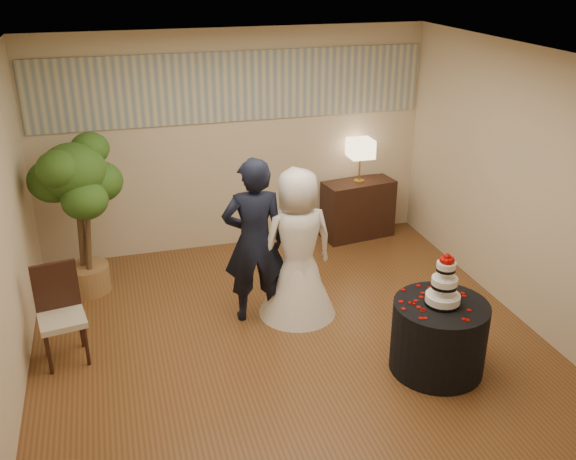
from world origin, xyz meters
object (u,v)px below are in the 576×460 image
object	(u,v)px
groom	(254,241)
side_chair	(62,317)
bride	(298,244)
table_lamp	(360,161)
console	(358,209)
cake_table	(438,337)
ficus_tree	(80,216)
wedding_cake	(445,279)

from	to	relation	value
groom	side_chair	world-z (taller)	groom
groom	bride	xyz separation A→B (m)	(0.45, -0.04, -0.07)
table_lamp	groom	bearing A→B (deg)	-137.25
bride	console	xyz separation A→B (m)	(1.39, 1.74, -0.42)
bride	cake_table	world-z (taller)	bride
cake_table	side_chair	world-z (taller)	side_chair
bride	side_chair	bearing A→B (deg)	-1.33
groom	ficus_tree	distance (m)	2.05
cake_table	wedding_cake	bearing A→B (deg)	0.00
table_lamp	side_chair	world-z (taller)	table_lamp
ficus_tree	console	bearing A→B (deg)	9.55
bride	cake_table	size ratio (longest dim) A/B	1.88
cake_table	side_chair	size ratio (longest dim) A/B	0.91
table_lamp	ficus_tree	size ratio (longest dim) A/B	0.31
bride	ficus_tree	distance (m)	2.46
side_chair	bride	bearing A→B (deg)	-3.56
groom	side_chair	bearing A→B (deg)	13.78
wedding_cake	console	bearing A→B (deg)	82.20
groom	table_lamp	world-z (taller)	groom
groom	table_lamp	distance (m)	2.51
cake_table	groom	bearing A→B (deg)	135.84
groom	console	world-z (taller)	groom
wedding_cake	groom	bearing A→B (deg)	135.84
cake_table	table_lamp	world-z (taller)	table_lamp
bride	ficus_tree	bearing A→B (deg)	-34.62
cake_table	table_lamp	size ratio (longest dim) A/B	1.50
cake_table	side_chair	distance (m)	3.52
bride	wedding_cake	bearing A→B (deg)	118.87
cake_table	console	bearing A→B (deg)	82.20
console	table_lamp	size ratio (longest dim) A/B	1.64
groom	console	xyz separation A→B (m)	(1.84, 1.70, -0.50)
cake_table	bride	bearing A→B (deg)	125.85
console	table_lamp	bearing A→B (deg)	0.00
cake_table	wedding_cake	distance (m)	0.60
groom	wedding_cake	bearing A→B (deg)	141.46
table_lamp	side_chair	distance (m)	4.30
bride	wedding_cake	xyz separation A→B (m)	(0.96, -1.33, 0.12)
side_chair	groom	bearing A→B (deg)	-1.05
console	bride	bearing A→B (deg)	-136.74
wedding_cake	ficus_tree	size ratio (longest dim) A/B	0.27
wedding_cake	table_lamp	world-z (taller)	table_lamp
groom	side_chair	size ratio (longest dim) A/B	1.87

